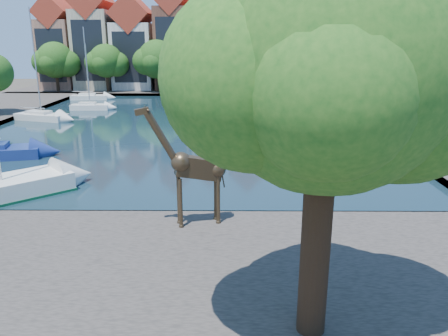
% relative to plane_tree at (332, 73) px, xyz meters
% --- Properties ---
extents(ground, '(160.00, 160.00, 0.00)m').
position_rel_plane_tree_xyz_m(ground, '(-7.62, 9.01, -7.67)').
color(ground, '#38332B').
rests_on(ground, ground).
extents(water_basin, '(38.00, 50.00, 0.08)m').
position_rel_plane_tree_xyz_m(water_basin, '(-7.62, 33.01, -7.63)').
color(water_basin, black).
rests_on(water_basin, ground).
extents(near_quay, '(50.00, 14.00, 0.50)m').
position_rel_plane_tree_xyz_m(near_quay, '(-7.62, 2.01, -7.42)').
color(near_quay, '#45403C').
rests_on(near_quay, ground).
extents(far_quay, '(60.00, 16.00, 0.50)m').
position_rel_plane_tree_xyz_m(far_quay, '(-7.62, 65.01, -7.42)').
color(far_quay, '#45403C').
rests_on(far_quay, ground).
extents(right_quay, '(14.00, 52.00, 0.50)m').
position_rel_plane_tree_xyz_m(right_quay, '(17.38, 33.01, -7.42)').
color(right_quay, '#45403C').
rests_on(right_quay, ground).
extents(plane_tree, '(8.32, 6.40, 10.62)m').
position_rel_plane_tree_xyz_m(plane_tree, '(0.00, 0.00, 0.00)').
color(plane_tree, '#332114').
rests_on(plane_tree, near_quay).
extents(townhouse_west_end, '(5.44, 9.18, 14.93)m').
position_rel_plane_tree_xyz_m(townhouse_west_end, '(-30.62, 64.99, -0.31)').
color(townhouse_west_end, '#9A6954').
rests_on(townhouse_west_end, far_quay).
extents(townhouse_west_mid, '(5.94, 9.18, 16.79)m').
position_rel_plane_tree_xyz_m(townhouse_west_mid, '(-24.62, 64.99, 0.56)').
color(townhouse_west_mid, '#B7AA8D').
rests_on(townhouse_west_mid, far_quay).
extents(townhouse_west_inner, '(6.43, 9.18, 15.15)m').
position_rel_plane_tree_xyz_m(townhouse_west_inner, '(-18.12, 64.99, -0.32)').
color(townhouse_west_inner, silver).
rests_on(townhouse_west_inner, far_quay).
extents(townhouse_center, '(5.44, 9.18, 16.93)m').
position_rel_plane_tree_xyz_m(townhouse_center, '(-11.62, 64.99, 0.69)').
color(townhouse_center, brown).
rests_on(townhouse_center, far_quay).
extents(townhouse_east_inner, '(5.94, 9.18, 15.79)m').
position_rel_plane_tree_xyz_m(townhouse_east_inner, '(-5.62, 64.99, 0.06)').
color(townhouse_east_inner, tan).
rests_on(townhouse_east_inner, far_quay).
extents(townhouse_east_mid, '(6.43, 9.18, 16.65)m').
position_rel_plane_tree_xyz_m(townhouse_east_mid, '(0.88, 64.99, 0.43)').
color(townhouse_east_mid, beige).
rests_on(townhouse_east_mid, far_quay).
extents(townhouse_east_end, '(5.44, 9.18, 14.43)m').
position_rel_plane_tree_xyz_m(townhouse_east_end, '(7.38, 64.99, -0.56)').
color(townhouse_east_end, brown).
rests_on(townhouse_east_end, far_quay).
extents(far_tree_far_west, '(7.28, 5.60, 7.68)m').
position_rel_plane_tree_xyz_m(far_tree_far_west, '(-29.51, 59.50, -2.49)').
color(far_tree_far_west, '#332114').
rests_on(far_tree_far_west, far_quay).
extents(far_tree_west, '(6.76, 5.20, 7.36)m').
position_rel_plane_tree_xyz_m(far_tree_west, '(-21.52, 59.50, -2.60)').
color(far_tree_west, '#332114').
rests_on(far_tree_west, far_quay).
extents(far_tree_mid_west, '(7.80, 6.00, 8.00)m').
position_rel_plane_tree_xyz_m(far_tree_mid_west, '(-13.51, 59.50, -2.38)').
color(far_tree_mid_west, '#332114').
rests_on(far_tree_mid_west, far_quay).
extents(far_tree_mid_east, '(7.02, 5.40, 7.52)m').
position_rel_plane_tree_xyz_m(far_tree_mid_east, '(-5.52, 59.50, -2.54)').
color(far_tree_mid_east, '#332114').
rests_on(far_tree_mid_east, far_quay).
extents(far_tree_east, '(7.54, 5.80, 7.84)m').
position_rel_plane_tree_xyz_m(far_tree_east, '(2.49, 59.50, -2.43)').
color(far_tree_east, '#332114').
rests_on(far_tree_east, far_quay).
extents(far_tree_far_east, '(6.76, 5.20, 7.36)m').
position_rel_plane_tree_xyz_m(far_tree_far_east, '(10.48, 59.50, -2.60)').
color(far_tree_far_east, '#332114').
rests_on(far_tree_far_east, far_quay).
extents(giraffe_statue, '(3.68, 1.37, 5.33)m').
position_rel_plane_tree_xyz_m(giraffe_statue, '(-4.01, 7.43, -4.55)').
color(giraffe_statue, '#3B2D1D').
rests_on(giraffe_statue, near_quay).
extents(sailboat_left_c, '(6.07, 3.63, 11.54)m').
position_rel_plane_tree_xyz_m(sailboat_left_c, '(-22.62, 35.93, -7.03)').
color(sailboat_left_c, silver).
rests_on(sailboat_left_c, water_basin).
extents(sailboat_left_d, '(4.70, 1.82, 9.83)m').
position_rel_plane_tree_xyz_m(sailboat_left_d, '(-19.62, 43.30, -7.05)').
color(sailboat_left_d, silver).
rests_on(sailboat_left_d, water_basin).
extents(sailboat_left_e, '(5.34, 2.21, 7.85)m').
position_rel_plane_tree_xyz_m(sailboat_left_e, '(-22.62, 53.01, -7.11)').
color(sailboat_left_e, silver).
rests_on(sailboat_left_e, water_basin).
extents(sailboat_right_a, '(6.34, 2.89, 9.31)m').
position_rel_plane_tree_xyz_m(sailboat_right_a, '(4.38, 22.62, -7.08)').
color(sailboat_right_a, silver).
rests_on(sailboat_right_a, water_basin).
extents(sailboat_right_b, '(6.79, 2.46, 9.72)m').
position_rel_plane_tree_xyz_m(sailboat_right_b, '(7.38, 31.71, -7.12)').
color(sailboat_right_b, navy).
rests_on(sailboat_right_b, water_basin).
extents(sailboat_right_c, '(5.47, 3.64, 9.62)m').
position_rel_plane_tree_xyz_m(sailboat_right_c, '(7.38, 31.97, -7.03)').
color(sailboat_right_c, white).
rests_on(sailboat_right_c, water_basin).
extents(sailboat_right_d, '(6.19, 2.67, 9.89)m').
position_rel_plane_tree_xyz_m(sailboat_right_d, '(7.38, 43.60, -6.99)').
color(sailboat_right_d, white).
rests_on(sailboat_right_d, water_basin).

